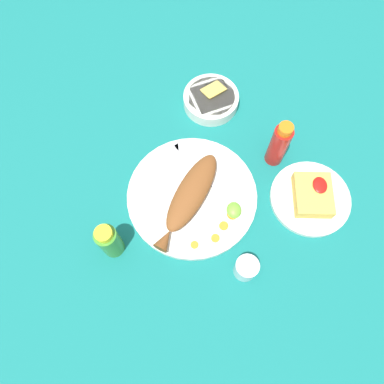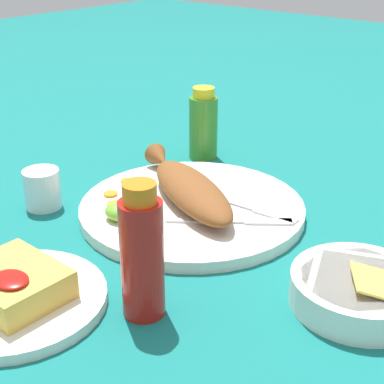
% 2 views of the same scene
% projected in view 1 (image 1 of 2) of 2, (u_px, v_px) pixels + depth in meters
% --- Properties ---
extents(ground_plane, '(4.00, 4.00, 0.00)m').
position_uv_depth(ground_plane, '(192.00, 197.00, 1.03)').
color(ground_plane, '#146B66').
extents(main_plate, '(0.35, 0.35, 0.02)m').
position_uv_depth(main_plate, '(192.00, 196.00, 1.02)').
color(main_plate, silver).
rests_on(main_plate, ground_plane).
extents(fried_fish, '(0.29, 0.18, 0.04)m').
position_uv_depth(fried_fish, '(190.00, 196.00, 0.98)').
color(fried_fish, brown).
rests_on(fried_fish, main_plate).
extents(fork_near, '(0.19, 0.03, 0.00)m').
position_uv_depth(fork_near, '(177.00, 168.00, 1.04)').
color(fork_near, silver).
rests_on(fork_near, main_plate).
extents(fork_far, '(0.15, 0.13, 0.00)m').
position_uv_depth(fork_far, '(194.00, 164.00, 1.04)').
color(fork_far, silver).
rests_on(fork_far, main_plate).
extents(carrot_slice_near, '(0.02, 0.02, 0.00)m').
position_uv_depth(carrot_slice_near, '(194.00, 245.00, 0.95)').
color(carrot_slice_near, orange).
rests_on(carrot_slice_near, main_plate).
extents(carrot_slice_mid, '(0.02, 0.02, 0.00)m').
position_uv_depth(carrot_slice_mid, '(224.00, 226.00, 0.97)').
color(carrot_slice_mid, orange).
rests_on(carrot_slice_mid, main_plate).
extents(carrot_slice_far, '(0.02, 0.02, 0.00)m').
position_uv_depth(carrot_slice_far, '(215.00, 238.00, 0.96)').
color(carrot_slice_far, orange).
rests_on(carrot_slice_far, main_plate).
extents(carrot_slice_extra, '(0.03, 0.03, 0.00)m').
position_uv_depth(carrot_slice_extra, '(232.00, 214.00, 0.99)').
color(carrot_slice_extra, orange).
rests_on(carrot_slice_extra, main_plate).
extents(lime_wedge_main, '(0.05, 0.04, 0.03)m').
position_uv_depth(lime_wedge_main, '(234.00, 210.00, 0.98)').
color(lime_wedge_main, '#6BB233').
rests_on(lime_wedge_main, main_plate).
extents(hot_sauce_bottle_red, '(0.05, 0.05, 0.17)m').
position_uv_depth(hot_sauce_bottle_red, '(279.00, 145.00, 1.00)').
color(hot_sauce_bottle_red, '#B21914').
rests_on(hot_sauce_bottle_red, ground_plane).
extents(hot_sauce_bottle_green, '(0.05, 0.05, 0.14)m').
position_uv_depth(hot_sauce_bottle_green, '(109.00, 241.00, 0.91)').
color(hot_sauce_bottle_green, '#3D8428').
rests_on(hot_sauce_bottle_green, ground_plane).
extents(salt_cup, '(0.06, 0.06, 0.06)m').
position_uv_depth(salt_cup, '(246.00, 268.00, 0.92)').
color(salt_cup, silver).
rests_on(salt_cup, ground_plane).
extents(side_plate_fries, '(0.22, 0.22, 0.01)m').
position_uv_depth(side_plate_fries, '(310.00, 200.00, 1.02)').
color(side_plate_fries, silver).
rests_on(side_plate_fries, ground_plane).
extents(fries_pile, '(0.12, 0.10, 0.04)m').
position_uv_depth(fries_pile, '(313.00, 196.00, 0.99)').
color(fries_pile, gold).
rests_on(fries_pile, side_plate_fries).
extents(guacamole_bowl, '(0.16, 0.16, 0.05)m').
position_uv_depth(guacamole_bowl, '(211.00, 99.00, 1.12)').
color(guacamole_bowl, white).
rests_on(guacamole_bowl, ground_plane).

